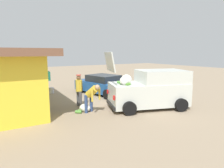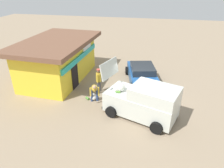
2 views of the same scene
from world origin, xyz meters
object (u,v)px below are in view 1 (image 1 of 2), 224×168
vendor_standing (79,88)px  unloaded_banana_pile (84,108)px  delivery_van (151,89)px  paint_bucket (52,90)px  customer_bending (92,95)px  parked_sedan (103,85)px

vendor_standing → unloaded_banana_pile: size_ratio=1.99×
delivery_van → vendor_standing: delivery_van is taller
delivery_van → paint_bucket: (6.24, 3.37, -0.75)m
customer_bending → paint_bucket: bearing=4.2°
parked_sedan → paint_bucket: size_ratio=10.97×
paint_bucket → delivery_van: bearing=-151.6°
paint_bucket → parked_sedan: bearing=-123.7°
unloaded_banana_pile → paint_bucket: size_ratio=2.08×
vendor_standing → paint_bucket: (4.16, 0.32, -0.77)m
paint_bucket → unloaded_banana_pile: bearing=-178.0°
vendor_standing → paint_bucket: vendor_standing is taller
delivery_van → parked_sedan: 4.26m
delivery_van → paint_bucket: 7.13m
parked_sedan → unloaded_banana_pile: (-3.10, 2.83, -0.45)m
parked_sedan → paint_bucket: parked_sedan is taller
vendor_standing → customer_bending: size_ratio=1.22×
delivery_van → unloaded_banana_pile: 3.47m
parked_sedan → vendor_standing: size_ratio=2.66×
delivery_van → vendor_standing: size_ratio=2.59×
customer_bending → unloaded_banana_pile: bearing=31.6°
unloaded_banana_pile → paint_bucket: bearing=2.0°
vendor_standing → paint_bucket: bearing=4.4°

